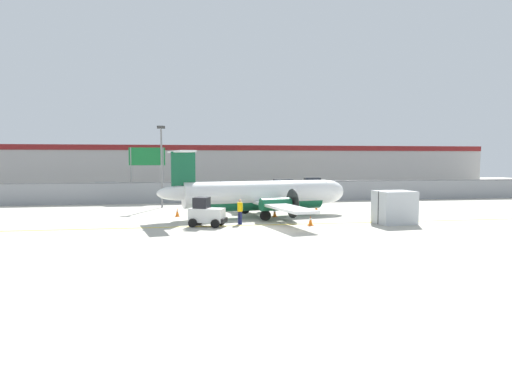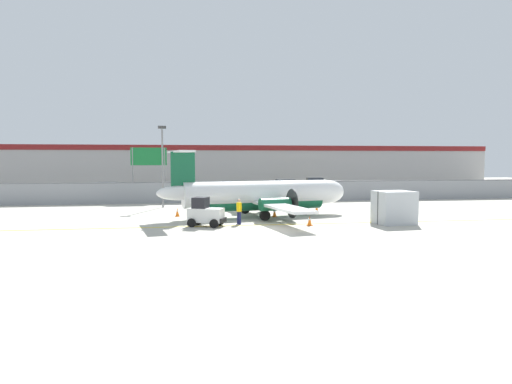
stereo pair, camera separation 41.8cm
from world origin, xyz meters
The scene contains 19 objects.
ground_plane centered at (0.00, 2.00, 0.00)m, with size 140.00×140.00×0.01m.
perimeter_fence centered at (0.00, 18.00, 1.12)m, with size 98.00×0.10×2.10m.
parking_lot_strip centered at (0.00, 29.50, 0.06)m, with size 98.00×17.00×0.12m.
background_building centered at (0.00, 47.99, 3.26)m, with size 91.00×8.10×6.50m.
commuter_airplane centered at (0.34, 6.28, 1.60)m, with size 14.74×16.01×4.92m.
baggage_tug centered at (-4.05, 2.00, 0.86)m, with size 2.57×2.06×1.88m.
ground_crew_worker centered at (-1.78, 2.58, 0.95)m, with size 0.46×0.52×1.70m.
cargo_container centered at (8.49, 1.19, 1.10)m, with size 2.58×2.22×2.20m.
traffic_cone_near_left centered at (2.69, 1.24, 0.31)m, with size 0.36×0.36×0.64m.
traffic_cone_near_right centered at (1.31, 6.06, 0.31)m, with size 0.36×0.36×0.64m.
traffic_cone_far_left centered at (5.32, 8.56, 0.31)m, with size 0.36×0.36×0.64m.
traffic_cone_far_right centered at (-5.91, 7.43, 0.31)m, with size 0.36×0.36×0.64m.
parked_car_0 centered at (-14.23, 26.72, 0.89)m, with size 4.29×2.19×1.58m.
parked_car_1 centered at (-6.25, 24.23, 0.89)m, with size 4.37×2.40×1.58m.
parked_car_2 centered at (0.35, 26.62, 0.89)m, with size 4.39×2.43×1.58m.
parked_car_3 centered at (7.62, 30.34, 0.89)m, with size 4.34×2.30×1.58m.
parked_car_4 centered at (12.68, 34.96, 0.89)m, with size 4.33×2.28×1.58m.
apron_light_pole centered at (-7.28, 14.19, 4.30)m, with size 0.70×0.30×7.27m.
highway_sign centered at (-8.95, 20.18, 4.14)m, with size 3.60×0.14×5.50m.
Camera 1 is at (-5.69, -27.26, 4.33)m, focal length 32.00 mm.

